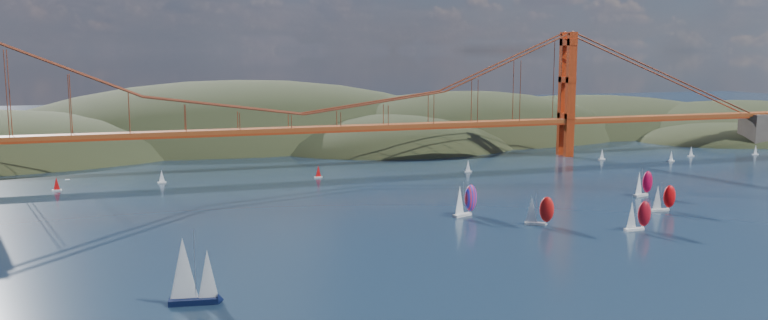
{
  "coord_description": "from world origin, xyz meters",
  "views": [
    {
      "loc": [
        -61.75,
        -111.4,
        46.81
      ],
      "look_at": [
        4.59,
        90.0,
        15.8
      ],
      "focal_mm": 35.0,
      "sensor_mm": 36.0,
      "label": 1
    }
  ],
  "objects_px": {
    "racer_0": "(539,210)",
    "racer_3": "(643,183)",
    "racer_1": "(638,215)",
    "racer_rwb": "(465,200)",
    "racer_2": "(663,197)",
    "sloop_navy": "(191,272)"
  },
  "relations": [
    {
      "from": "racer_1",
      "to": "racer_rwb",
      "type": "distance_m",
      "value": 46.9
    },
    {
      "from": "racer_1",
      "to": "racer_2",
      "type": "bearing_deg",
      "value": 38.68
    },
    {
      "from": "racer_3",
      "to": "racer_rwb",
      "type": "relative_size",
      "value": 0.91
    },
    {
      "from": "racer_1",
      "to": "racer_2",
      "type": "xyz_separation_m",
      "value": [
        22.28,
        17.88,
        -0.02
      ]
    },
    {
      "from": "racer_0",
      "to": "racer_rwb",
      "type": "relative_size",
      "value": 0.9
    },
    {
      "from": "racer_1",
      "to": "racer_3",
      "type": "height_order",
      "value": "racer_3"
    },
    {
      "from": "racer_0",
      "to": "racer_3",
      "type": "bearing_deg",
      "value": 54.69
    },
    {
      "from": "racer_2",
      "to": "racer_rwb",
      "type": "xyz_separation_m",
      "value": [
        -58.21,
        12.25,
        0.63
      ]
    },
    {
      "from": "sloop_navy",
      "to": "racer_0",
      "type": "relative_size",
      "value": 1.59
    },
    {
      "from": "racer_0",
      "to": "racer_2",
      "type": "relative_size",
      "value": 1.03
    },
    {
      "from": "sloop_navy",
      "to": "racer_3",
      "type": "height_order",
      "value": "sloop_navy"
    },
    {
      "from": "racer_0",
      "to": "racer_rwb",
      "type": "bearing_deg",
      "value": 159.43
    },
    {
      "from": "racer_0",
      "to": "racer_1",
      "type": "distance_m",
      "value": 25.5
    },
    {
      "from": "sloop_navy",
      "to": "racer_0",
      "type": "height_order",
      "value": "sloop_navy"
    },
    {
      "from": "racer_3",
      "to": "racer_rwb",
      "type": "distance_m",
      "value": 67.78
    },
    {
      "from": "racer_3",
      "to": "sloop_navy",
      "type": "bearing_deg",
      "value": -171.01
    },
    {
      "from": "racer_0",
      "to": "racer_1",
      "type": "relative_size",
      "value": 1.03
    },
    {
      "from": "racer_1",
      "to": "racer_rwb",
      "type": "bearing_deg",
      "value": 139.94
    },
    {
      "from": "racer_1",
      "to": "sloop_navy",
      "type": "bearing_deg",
      "value": -168.79
    },
    {
      "from": "sloop_navy",
      "to": "racer_2",
      "type": "distance_m",
      "value": 143.87
    },
    {
      "from": "racer_3",
      "to": "racer_2",
      "type": "bearing_deg",
      "value": -126.96
    },
    {
      "from": "racer_1",
      "to": "racer_2",
      "type": "distance_m",
      "value": 28.57
    }
  ]
}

